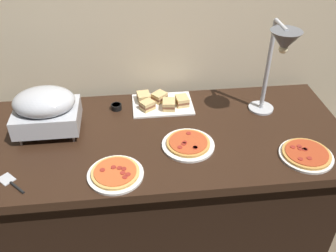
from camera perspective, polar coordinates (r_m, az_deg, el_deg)
name	(u,v)px	position (r m, az deg, el deg)	size (l,w,h in m)	color
ground_plane	(166,229)	(2.48, -0.37, -15.39)	(8.00, 8.00, 0.00)	brown
back_wall	(155,17)	(2.17, -1.96, 16.19)	(4.40, 0.04, 2.40)	#C6B593
buffet_table	(165,186)	(2.19, -0.41, -9.07)	(1.90, 0.84, 0.76)	black
chafing_dish	(46,109)	(1.98, -18.14, 2.50)	(0.32, 0.25, 0.25)	#B7BABF
heat_lamp	(280,50)	(1.92, 16.75, 11.00)	(0.15, 0.29, 0.53)	#B7BABF
pizza_plate_front	(115,173)	(1.71, -8.00, -7.17)	(0.26, 0.26, 0.03)	white
pizza_plate_center	(188,144)	(1.86, 3.09, -2.75)	(0.26, 0.26, 0.03)	white
pizza_plate_raised_stand	(306,154)	(1.91, 20.29, -4.08)	(0.26, 0.26, 0.03)	white
sandwich_platter	(161,102)	(2.15, -1.02, 3.64)	(0.34, 0.25, 0.06)	white
sauce_cup_near	(116,107)	(2.14, -7.86, 2.94)	(0.06, 0.06, 0.03)	black
serving_spatula	(11,183)	(1.80, -22.73, -8.02)	(0.14, 0.15, 0.01)	#B7BABF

